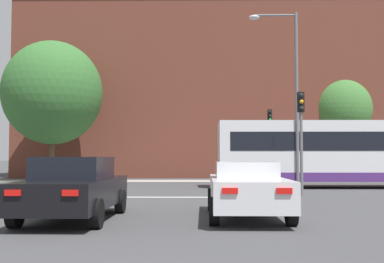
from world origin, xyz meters
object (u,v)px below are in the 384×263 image
object	(u,v)px
car_roadster_right	(247,189)
traffic_light_near_right	(301,126)
street_lamp_junction	(289,82)
bus_crossing_lead	(343,152)
pedestrian_waiting	(320,166)
car_saloon_left	(74,188)
traffic_light_far_right	(270,133)

from	to	relation	value
car_roadster_right	traffic_light_near_right	bearing A→B (deg)	68.06
car_roadster_right	street_lamp_junction	distance (m)	11.77
bus_crossing_lead	pedestrian_waiting	world-z (taller)	bus_crossing_lead
traffic_light_near_right	car_roadster_right	bearing A→B (deg)	-112.52
car_saloon_left	traffic_light_near_right	bearing A→B (deg)	47.15
car_saloon_left	street_lamp_junction	xyz separation A→B (m)	(7.30, 11.00, 4.30)
car_saloon_left	street_lamp_junction	size ratio (longest dim) A/B	0.56
car_roadster_right	bus_crossing_lead	size ratio (longest dim) A/B	0.38
bus_crossing_lead	traffic_light_far_right	bearing A→B (deg)	24.26
traffic_light_near_right	pedestrian_waiting	bearing A→B (deg)	72.63
pedestrian_waiting	street_lamp_junction	bearing A→B (deg)	-4.20
car_saloon_left	car_roadster_right	xyz separation A→B (m)	(4.21, 0.51, -0.06)
traffic_light_far_right	pedestrian_waiting	size ratio (longest dim) A/B	2.72
street_lamp_junction	car_saloon_left	bearing A→B (deg)	-123.56
traffic_light_near_right	pedestrian_waiting	world-z (taller)	traffic_light_near_right
traffic_light_far_right	pedestrian_waiting	distance (m)	4.26
traffic_light_far_right	street_lamp_junction	xyz separation A→B (m)	(-0.16, -7.31, 2.07)
traffic_light_near_right	car_saloon_left	bearing A→B (deg)	-133.68
bus_crossing_lead	traffic_light_near_right	distance (m)	5.88
bus_crossing_lead	pedestrian_waiting	bearing A→B (deg)	-5.85
traffic_light_near_right	street_lamp_junction	xyz separation A→B (m)	(0.22, 3.59, 2.31)
traffic_light_far_right	traffic_light_near_right	bearing A→B (deg)	-92.04
street_lamp_junction	pedestrian_waiting	world-z (taller)	street_lamp_junction
car_roadster_right	street_lamp_junction	bearing A→B (deg)	74.19
traffic_light_near_right	pedestrian_waiting	xyz separation A→B (m)	(3.85, 12.31, -1.80)
bus_crossing_lead	traffic_light_near_right	world-z (taller)	traffic_light_near_right
bus_crossing_lead	pedestrian_waiting	size ratio (longest dim) A/B	7.48
car_saloon_left	traffic_light_far_right	size ratio (longest dim) A/B	1.04
car_roadster_right	traffic_light_near_right	xyz separation A→B (m)	(2.86, 6.90, 2.05)
bus_crossing_lead	car_roadster_right	bearing A→B (deg)	153.23
pedestrian_waiting	car_roadster_right	bearing A→B (deg)	-0.87
car_roadster_right	traffic_light_far_right	size ratio (longest dim) A/B	1.05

